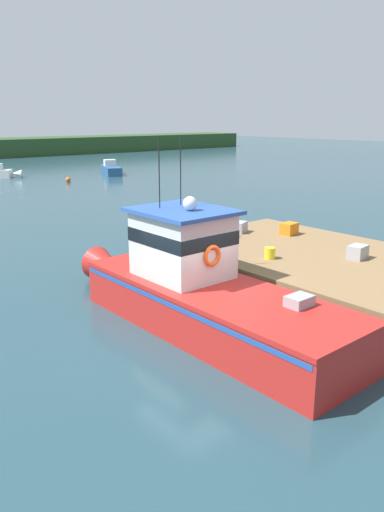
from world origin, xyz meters
TOP-DOWN VIEW (x-y plane):
  - ground_plane at (0.00, 0.00)m, footprint 200.00×200.00m
  - dock at (4.80, 0.00)m, footprint 6.00×9.00m
  - main_fishing_boat at (0.20, 0.11)m, footprint 2.54×9.80m
  - crate_single_by_cleat at (5.07, 3.44)m, footprint 0.72×0.63m
  - crate_single_far at (4.10, 3.15)m, footprint 0.71×0.62m
  - crate_stack_near_edge at (5.24, -1.30)m, footprint 0.65×0.51m
  - crate_stack_mid_dock at (6.19, 2.05)m, footprint 0.65×0.52m
  - bait_bucket at (3.24, 0.38)m, footprint 0.32×0.32m
  - moored_boat_far_left at (17.58, 32.85)m, footprint 2.91×5.23m
  - mooring_buoy_channel_marker at (11.50, 29.69)m, footprint 0.43×0.43m

SIDE VIEW (x-z plane):
  - ground_plane at x=0.00m, z-range 0.00..0.00m
  - mooring_buoy_channel_marker at x=11.50m, z-range 0.00..0.43m
  - moored_boat_far_left at x=17.58m, z-range -0.21..1.12m
  - main_fishing_boat at x=0.20m, z-range -1.39..3.41m
  - dock at x=4.80m, z-range 0.47..1.67m
  - crate_single_far at x=4.10m, z-range 1.20..1.54m
  - bait_bucket at x=3.24m, z-range 1.20..1.54m
  - crate_single_by_cleat at x=5.07m, z-range 1.20..1.59m
  - crate_stack_near_edge at x=5.24m, z-range 1.20..1.60m
  - crate_stack_mid_dock at x=6.19m, z-range 1.20..1.62m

